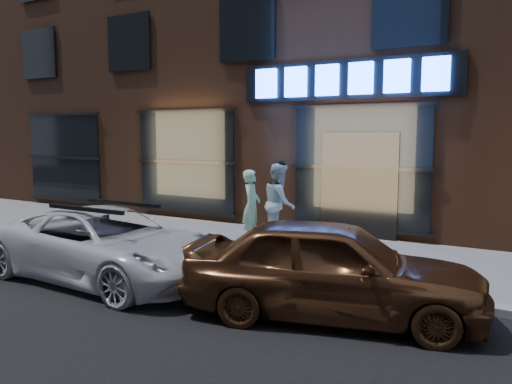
# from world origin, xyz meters

# --- Properties ---
(ground) EXTENTS (90.00, 90.00, 0.00)m
(ground) POSITION_xyz_m (0.00, 0.00, 0.00)
(ground) COLOR slate
(ground) RESTS_ON ground
(curb) EXTENTS (60.00, 0.25, 0.12)m
(curb) POSITION_xyz_m (0.00, 0.00, 0.06)
(curb) COLOR gray
(curb) RESTS_ON ground
(storefront_building) EXTENTS (30.20, 8.28, 10.30)m
(storefront_building) POSITION_xyz_m (-0.00, 7.99, 5.15)
(storefront_building) COLOR #54301E
(storefront_building) RESTS_ON ground
(man_bowtie) EXTENTS (0.52, 0.66, 1.59)m
(man_bowtie) POSITION_xyz_m (-1.91, 2.31, 0.79)
(man_bowtie) COLOR #A0D3B8
(man_bowtie) RESTS_ON ground
(man_cap) EXTENTS (0.98, 1.06, 1.74)m
(man_cap) POSITION_xyz_m (-1.31, 2.51, 0.87)
(man_cap) COLOR white
(man_cap) RESTS_ON ground
(white_suv) EXTENTS (4.27, 2.08, 1.17)m
(white_suv) POSITION_xyz_m (-2.45, -1.42, 0.58)
(white_suv) COLOR silver
(white_suv) RESTS_ON ground
(gold_sedan) EXTENTS (4.09, 2.43, 1.31)m
(gold_sedan) POSITION_xyz_m (1.35, -1.18, 0.65)
(gold_sedan) COLOR brown
(gold_sedan) RESTS_ON ground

